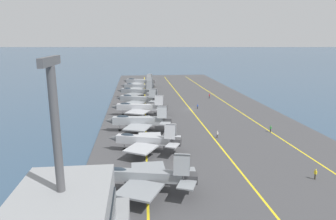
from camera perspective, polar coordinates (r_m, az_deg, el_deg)
ground_plane at (r=98.07m, az=4.26°, el=-0.05°), size 2000.00×2000.00×0.00m
carrier_deck at (r=98.02m, az=4.26°, el=0.07°), size 195.90×53.43×0.40m
deck_stripe_foul_line at (r=101.62m, az=12.44°, el=0.38°), size 176.29×3.54×0.01m
deck_stripe_centerline at (r=97.98m, az=4.26°, el=0.18°), size 176.31×0.36×0.01m
deck_stripe_edge_line at (r=96.45m, az=-4.35°, el=-0.03°), size 176.26×5.09×0.01m
parked_jet_nearest at (r=44.93m, az=-4.45°, el=-12.39°), size 12.84×16.42×6.08m
parked_jet_second at (r=60.12m, az=-4.27°, el=-5.73°), size 13.28×15.16×6.02m
parked_jet_third at (r=73.46m, az=-5.54°, el=-2.07°), size 14.09×16.58×6.31m
parked_jet_fourth at (r=88.88m, az=-5.44°, el=0.53°), size 13.67×17.30×6.16m
parked_jet_fifth at (r=101.17m, az=-5.73°, el=2.09°), size 13.32×15.95×6.30m
parked_jet_sixth at (r=116.93m, az=-5.93°, el=3.57°), size 12.61×16.23×6.69m
parked_jet_seventh at (r=132.30m, az=-5.65°, el=4.55°), size 14.16×15.96×6.37m
parked_jet_eighth at (r=145.11m, az=-5.55°, el=5.47°), size 12.84×16.13×6.32m
crew_blue_vest at (r=98.25m, az=5.65°, el=0.74°), size 0.46×0.45×1.67m
crew_yellow_vest at (r=54.68m, az=26.27°, el=-10.83°), size 0.45×0.38×1.79m
crew_red_vest at (r=116.88m, az=7.89°, el=2.70°), size 0.46×0.41×1.79m
crew_green_vest at (r=77.26m, az=18.96°, el=-3.35°), size 0.39×0.28×1.71m
crew_white_vest at (r=69.92m, az=9.37°, el=-4.53°), size 0.45×0.40×1.66m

